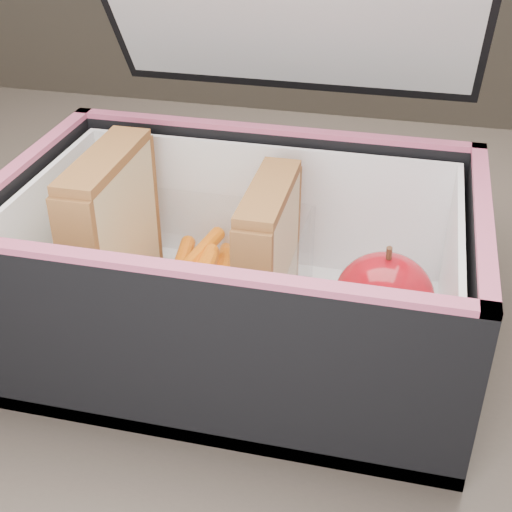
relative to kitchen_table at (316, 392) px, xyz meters
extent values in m
cube|color=#50453D|center=(0.00, 0.00, 0.08)|extent=(1.20, 0.80, 0.03)
cube|color=#382D26|center=(-0.55, 0.35, -0.30)|extent=(0.05, 0.05, 0.72)
cube|color=#E6CB8A|center=(-0.15, -0.05, 0.16)|extent=(0.01, 0.10, 0.10)
cube|color=#C96478|center=(-0.14, -0.05, 0.16)|extent=(0.01, 0.10, 0.10)
cube|color=#E6CB8A|center=(-0.14, -0.05, 0.16)|extent=(0.01, 0.10, 0.10)
cube|color=brown|center=(-0.14, -0.05, 0.22)|extent=(0.03, 0.10, 0.01)
cube|color=#E6CB8A|center=(-0.04, -0.05, 0.15)|extent=(0.01, 0.09, 0.09)
cube|color=#C96478|center=(-0.03, -0.05, 0.15)|extent=(0.01, 0.09, 0.09)
cube|color=#E6CB8A|center=(-0.02, -0.05, 0.15)|extent=(0.01, 0.09, 0.09)
cube|color=brown|center=(-0.03, -0.05, 0.20)|extent=(0.03, 0.09, 0.01)
cylinder|color=#E55D02|center=(-0.07, -0.07, 0.11)|extent=(0.02, 0.09, 0.01)
cylinder|color=#E55D02|center=(-0.10, -0.03, 0.12)|extent=(0.02, 0.09, 0.01)
cylinder|color=#E55D02|center=(-0.09, -0.03, 0.14)|extent=(0.03, 0.09, 0.01)
cylinder|color=#E55D02|center=(-0.07, -0.02, 0.11)|extent=(0.03, 0.09, 0.01)
cylinder|color=#E55D02|center=(-0.07, -0.08, 0.12)|extent=(0.02, 0.09, 0.01)
cylinder|color=#E55D02|center=(-0.08, -0.07, 0.14)|extent=(0.02, 0.09, 0.01)
cylinder|color=#E55D02|center=(-0.10, -0.03, 0.11)|extent=(0.02, 0.09, 0.01)
cylinder|color=#E55D02|center=(-0.09, -0.06, 0.12)|extent=(0.01, 0.09, 0.01)
cylinder|color=#E55D02|center=(-0.08, -0.06, 0.14)|extent=(0.01, 0.09, 0.01)
cylinder|color=#E55D02|center=(-0.09, -0.02, 0.11)|extent=(0.03, 0.09, 0.01)
cube|color=white|center=(0.04, -0.05, 0.11)|extent=(0.10, 0.10, 0.01)
ellipsoid|color=maroon|center=(0.05, -0.06, 0.14)|extent=(0.07, 0.07, 0.06)
cylinder|color=#4D2E1B|center=(0.05, -0.06, 0.18)|extent=(0.00, 0.01, 0.01)
camera|label=1|loc=(0.05, -0.44, 0.41)|focal=50.00mm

